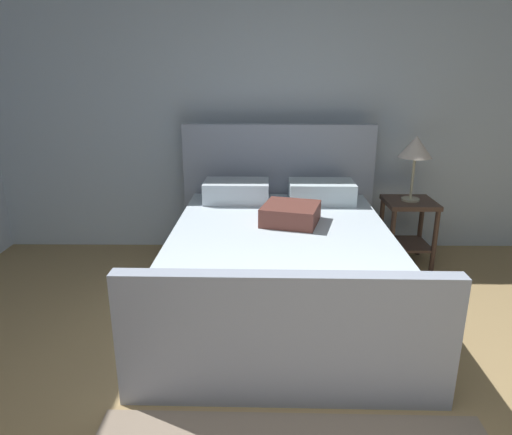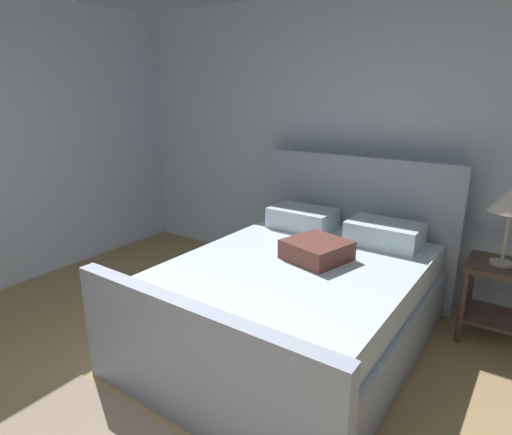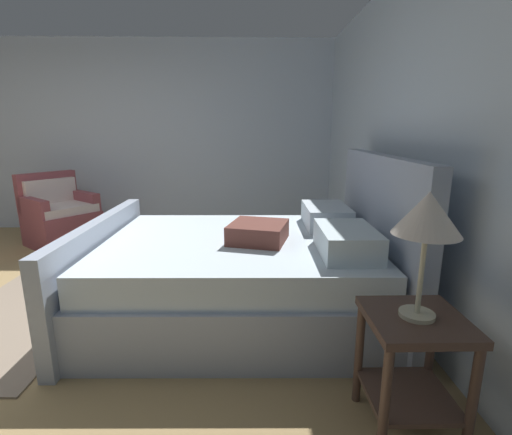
{
  "view_description": "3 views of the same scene",
  "coord_description": "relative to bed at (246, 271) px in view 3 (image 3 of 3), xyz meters",
  "views": [
    {
      "loc": [
        -0.3,
        -1.04,
        1.72
      ],
      "look_at": [
        -0.33,
        1.93,
        0.76
      ],
      "focal_mm": 32.18,
      "sensor_mm": 36.0,
      "label": 1
    },
    {
      "loc": [
        1.19,
        -0.38,
        1.79
      ],
      "look_at": [
        -0.53,
        2.15,
        0.88
      ],
      "focal_mm": 29.8,
      "sensor_mm": 36.0,
      "label": 2
    },
    {
      "loc": [
        2.59,
        2.18,
        1.44
      ],
      "look_at": [
        -0.44,
        2.24,
        0.71
      ],
      "focal_mm": 26.0,
      "sensor_mm": 36.0,
      "label": 3
    }
  ],
  "objects": [
    {
      "name": "wall_back",
      "position": [
        0.14,
        1.27,
        0.97
      ],
      "size": [
        5.83,
        0.12,
        2.65
      ],
      "primitive_type": "cube",
      "color": "silver",
      "rests_on": "ground"
    },
    {
      "name": "area_rug",
      "position": [
        -0.0,
        -1.76,
        -0.35
      ],
      "size": [
        1.95,
        1.09,
        0.01
      ],
      "primitive_type": "cube",
      "rotation": [
        0.0,
        0.0,
        -0.02
      ],
      "color": "gray",
      "rests_on": "ground"
    },
    {
      "name": "nightstand_right",
      "position": [
        1.2,
        0.79,
        0.05
      ],
      "size": [
        0.44,
        0.44,
        0.6
      ],
      "color": "#4B352B",
      "rests_on": "ground"
    },
    {
      "name": "table_lamp_right",
      "position": [
        1.2,
        0.79,
        0.72
      ],
      "size": [
        0.29,
        0.29,
        0.58
      ],
      "color": "#B7B293",
      "rests_on": "nightstand_right"
    },
    {
      "name": "bed",
      "position": [
        0.0,
        0.0,
        0.0
      ],
      "size": [
        1.8,
        2.28,
        1.25
      ],
      "color": "#9DA8BB",
      "rests_on": "ground"
    },
    {
      "name": "armchair",
      "position": [
        -1.9,
        -2.39,
        -0.01
      ],
      "size": [
        1.02,
        1.02,
        0.9
      ],
      "color": "#92474E",
      "rests_on": "ground"
    },
    {
      "name": "wall_side_left",
      "position": [
        -2.77,
        -2.16,
        0.97
      ],
      "size": [
        0.12,
        6.86,
        2.65
      ],
      "primitive_type": "cube",
      "color": "silver",
      "rests_on": "ground"
    }
  ]
}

